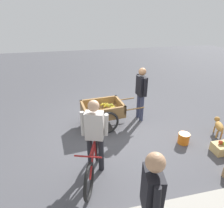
% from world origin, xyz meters
% --- Properties ---
extents(ground_plane, '(24.00, 24.00, 0.00)m').
position_xyz_m(ground_plane, '(0.00, 0.00, 0.00)').
color(ground_plane, '#47474C').
extents(fruit_cart, '(1.72, 1.00, 0.69)m').
position_xyz_m(fruit_cart, '(0.36, -0.38, 0.44)').
color(fruit_cart, olive).
rests_on(fruit_cart, ground).
extents(vendor_person, '(0.23, 0.58, 1.57)m').
position_xyz_m(vendor_person, '(-0.78, -0.50, 0.94)').
color(vendor_person, '#333851').
rests_on(vendor_person, ground).
extents(bicycle, '(0.66, 1.59, 0.85)m').
position_xyz_m(bicycle, '(0.86, 1.44, 0.35)').
color(bicycle, black).
rests_on(bicycle, ground).
extents(cyclist_person, '(0.50, 0.30, 1.57)m').
position_xyz_m(cyclist_person, '(0.81, 1.29, 0.93)').
color(cyclist_person, black).
rests_on(cyclist_person, ground).
extents(dog, '(0.36, 0.62, 0.40)m').
position_xyz_m(dog, '(-2.50, 0.74, 0.27)').
color(dog, '#AD7A38').
rests_on(dog, ground).
extents(plastic_bucket, '(0.27, 0.27, 0.27)m').
position_xyz_m(plastic_bucket, '(-1.43, 0.89, 0.13)').
color(plastic_bucket, orange).
rests_on(plastic_bucket, ground).
extents(mixed_fruit_crate, '(0.44, 0.32, 0.32)m').
position_xyz_m(mixed_fruit_crate, '(-2.12, 1.40, 0.12)').
color(mixed_fruit_crate, tan).
rests_on(mixed_fruit_crate, ground).
extents(bystander_person, '(0.26, 0.55, 1.64)m').
position_xyz_m(bystander_person, '(0.37, 2.94, 0.99)').
color(bystander_person, '#333851').
rests_on(bystander_person, ground).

